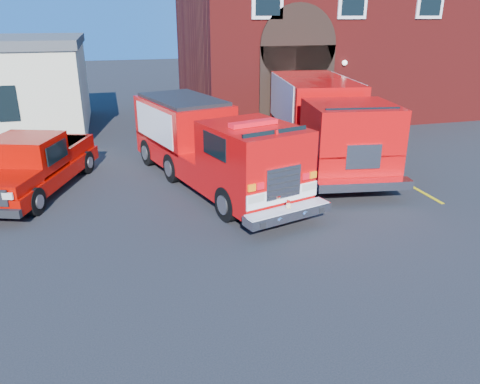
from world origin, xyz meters
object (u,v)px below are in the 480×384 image
object	(u,v)px
fire_station	(323,34)
pickup_truck	(34,165)
fire_engine	(210,145)
secondary_truck	(323,119)

from	to	relation	value
fire_station	pickup_truck	distance (m)	17.85
fire_engine	fire_station	bearing A→B (deg)	51.07
fire_station	fire_engine	xyz separation A→B (m)	(-8.82, -10.92, -2.90)
fire_station	secondary_truck	xyz separation A→B (m)	(-4.08, -9.24, -2.66)
fire_station	pickup_truck	bearing A→B (deg)	-144.84
secondary_truck	pickup_truck	bearing A→B (deg)	-175.22
fire_station	pickup_truck	size ratio (longest dim) A/B	2.53
fire_station	secondary_truck	distance (m)	10.44
fire_station	fire_engine	bearing A→B (deg)	-128.93
fire_engine	secondary_truck	bearing A→B (deg)	19.59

